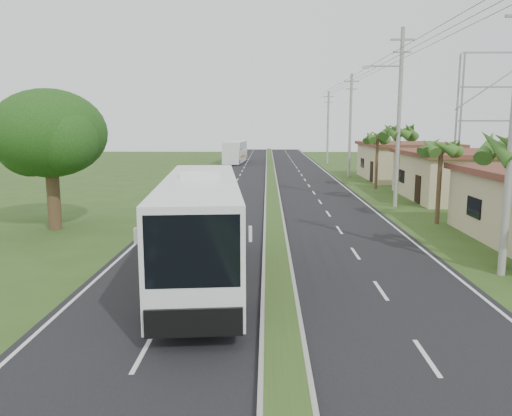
{
  "coord_description": "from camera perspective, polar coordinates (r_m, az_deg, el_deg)",
  "views": [
    {
      "loc": [
        -0.42,
        -16.5,
        5.63
      ],
      "look_at": [
        -0.93,
        6.46,
        1.8
      ],
      "focal_mm": 35.0,
      "sensor_mm": 36.0,
      "label": 1
    }
  ],
  "objects": [
    {
      "name": "utility_pole_b",
      "position": [
        35.63,
        15.99,
        10.12
      ],
      "size": [
        3.2,
        0.28,
        12.0
      ],
      "color": "gray",
      "rests_on": "ground"
    },
    {
      "name": "shade_tree",
      "position": [
        28.99,
        -22.72,
        7.55
      ],
      "size": [
        6.3,
        6.0,
        7.54
      ],
      "color": "#473321",
      "rests_on": "ground"
    },
    {
      "name": "motorcyclist",
      "position": [
        19.46,
        -3.43,
        -4.46
      ],
      "size": [
        1.7,
        0.81,
        2.47
      ],
      "rotation": [
        0.0,
        0.0,
        -0.22
      ],
      "color": "black",
      "rests_on": "ground"
    },
    {
      "name": "coach_bus_far",
      "position": [
        75.32,
        -2.37,
        6.57
      ],
      "size": [
        3.09,
        11.19,
        3.22
      ],
      "rotation": [
        0.0,
        0.0,
        -0.06
      ],
      "color": "white",
      "rests_on": "ground"
    },
    {
      "name": "utility_pole_d",
      "position": [
        75.03,
        8.22,
        9.22
      ],
      "size": [
        1.6,
        0.28,
        10.5
      ],
      "color": "gray",
      "rests_on": "ground"
    },
    {
      "name": "palm_verge_d",
      "position": [
        45.56,
        13.73,
        7.85
      ],
      "size": [
        2.4,
        2.4,
        5.25
      ],
      "color": "#473321",
      "rests_on": "ground"
    },
    {
      "name": "shop_far",
      "position": [
        54.57,
        16.67,
        5.19
      ],
      "size": [
        8.6,
        11.6,
        3.82
      ],
      "color": "tan",
      "rests_on": "ground"
    },
    {
      "name": "coach_bus_main",
      "position": [
        18.35,
        -6.32,
        -1.36
      ],
      "size": [
        3.8,
        12.58,
        4.01
      ],
      "rotation": [
        0.0,
        0.0,
        0.1
      ],
      "color": "white",
      "rests_on": "ground"
    },
    {
      "name": "median_strip",
      "position": [
        36.92,
        1.92,
        0.85
      ],
      "size": [
        1.2,
        160.0,
        0.18
      ],
      "color": "gray",
      "rests_on": "ground"
    },
    {
      "name": "shop_mid",
      "position": [
        41.28,
        21.77,
        3.55
      ],
      "size": [
        7.6,
        10.6,
        3.67
      ],
      "color": "tan",
      "rests_on": "ground"
    },
    {
      "name": "road_asphalt",
      "position": [
        36.93,
        1.92,
        0.71
      ],
      "size": [
        14.0,
        160.0,
        0.02
      ],
      "primitive_type": "cube",
      "color": "black",
      "rests_on": "ground"
    },
    {
      "name": "palm_verge_a",
      "position": [
        21.67,
        27.21,
        6.08
      ],
      "size": [
        2.4,
        2.4,
        5.45
      ],
      "color": "#473321",
      "rests_on": "ground"
    },
    {
      "name": "lane_edge_right",
      "position": [
        37.61,
        12.18,
        0.65
      ],
      "size": [
        0.12,
        160.0,
        0.01
      ],
      "primitive_type": "cube",
      "color": "silver",
      "rests_on": "ground"
    },
    {
      "name": "lane_edge_left",
      "position": [
        37.46,
        -8.38,
        0.73
      ],
      "size": [
        0.12,
        160.0,
        0.01
      ],
      "primitive_type": "cube",
      "color": "silver",
      "rests_on": "ground"
    },
    {
      "name": "utility_pole_c",
      "position": [
        55.22,
        10.72,
        9.35
      ],
      "size": [
        1.6,
        0.28,
        11.0
      ],
      "color": "gray",
      "rests_on": "ground"
    },
    {
      "name": "ground",
      "position": [
        17.44,
        2.62,
        -9.38
      ],
      "size": [
        180.0,
        180.0,
        0.0
      ],
      "primitive_type": "plane",
      "color": "#31491A",
      "rests_on": "ground"
    },
    {
      "name": "palm_verge_b",
      "position": [
        30.17,
        20.41,
        6.46
      ],
      "size": [
        2.4,
        2.4,
        5.05
      ],
      "color": "#473321",
      "rests_on": "ground"
    },
    {
      "name": "palm_verge_c",
      "position": [
        36.68,
        16.01,
        8.32
      ],
      "size": [
        2.4,
        2.4,
        5.85
      ],
      "color": "#473321",
      "rests_on": "ground"
    }
  ]
}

